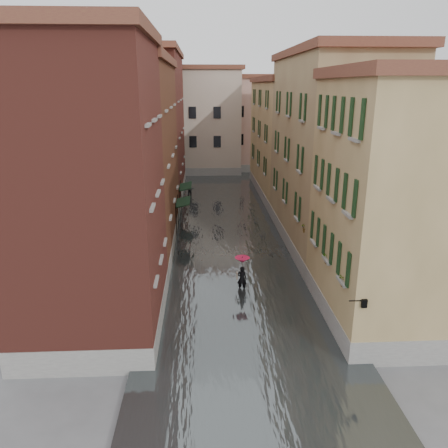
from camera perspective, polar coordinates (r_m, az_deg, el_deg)
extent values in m
plane|color=#58585A|center=(24.01, 2.11, -10.12)|extent=(120.00, 120.00, 0.00)
cube|color=#3F4546|center=(35.96, 0.33, -0.28)|extent=(10.00, 60.00, 0.20)
cube|color=brown|center=(20.35, -17.23, 3.54)|extent=(6.00, 8.00, 13.00)
cube|color=brown|center=(30.96, -12.40, 8.10)|extent=(6.00, 14.00, 12.50)
cube|color=brown|center=(45.62, -9.49, 12.19)|extent=(6.00, 16.00, 14.00)
cube|color=#947B4C|center=(21.83, 21.41, 1.99)|extent=(6.00, 8.00, 11.50)
cube|color=tan|center=(31.80, 13.62, 8.71)|extent=(6.00, 14.00, 13.00)
cube|color=#947B4C|center=(46.35, 8.38, 10.77)|extent=(6.00, 16.00, 11.50)
cube|color=#C2AF9A|center=(59.34, -4.04, 13.12)|extent=(12.00, 9.00, 13.00)
cube|color=tan|center=(61.88, 4.58, 12.83)|extent=(10.00, 9.00, 12.00)
cube|color=black|center=(34.06, -5.36, 2.91)|extent=(1.09, 2.68, 0.31)
cylinder|color=black|center=(33.11, -6.25, 0.38)|extent=(0.06, 0.06, 2.80)
cylinder|color=black|center=(35.68, -6.03, 1.66)|extent=(0.06, 0.06, 2.80)
cube|color=black|center=(39.34, -5.06, 4.93)|extent=(1.09, 2.89, 0.31)
cylinder|color=black|center=(38.24, -5.83, 2.76)|extent=(0.06, 0.06, 2.80)
cylinder|color=black|center=(41.03, -5.65, 3.80)|extent=(0.06, 0.06, 2.80)
cylinder|color=black|center=(18.20, 16.92, -9.57)|extent=(0.60, 0.05, 0.05)
cube|color=black|center=(18.34, 17.79, -9.78)|extent=(0.22, 0.22, 0.35)
cube|color=beige|center=(18.34, 17.79, -9.78)|extent=(0.14, 0.14, 0.24)
cube|color=#995832|center=(19.62, 15.52, -7.22)|extent=(0.22, 0.85, 0.18)
imported|color=#265926|center=(19.45, 15.62, -6.10)|extent=(0.59, 0.51, 0.66)
cube|color=#995832|center=(21.86, 13.47, -4.43)|extent=(0.22, 0.85, 0.18)
imported|color=#265926|center=(21.70, 13.55, -3.40)|extent=(0.59, 0.51, 0.66)
cube|color=#995832|center=(26.09, 10.68, -0.59)|extent=(0.22, 0.85, 0.18)
imported|color=#265926|center=(25.96, 10.74, 0.29)|extent=(0.59, 0.51, 0.66)
imported|color=black|center=(24.83, 2.36, -7.18)|extent=(0.63, 0.50, 1.52)
cube|color=#BBAF9B|center=(24.77, 1.71, -6.75)|extent=(0.08, 0.30, 0.38)
cylinder|color=black|center=(24.59, 2.38, -5.93)|extent=(0.02, 0.02, 1.00)
cone|color=red|center=(24.36, 2.40, -4.71)|extent=(0.86, 0.86, 0.28)
imported|color=black|center=(45.98, -4.38, 4.52)|extent=(0.91, 0.83, 1.51)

